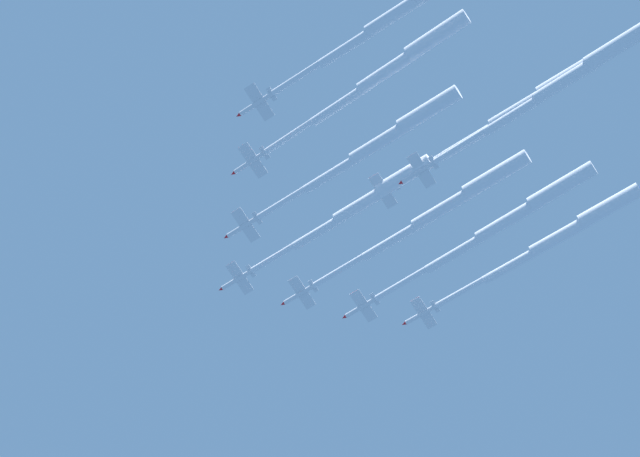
{
  "coord_description": "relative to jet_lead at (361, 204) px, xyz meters",
  "views": [
    {
      "loc": [
        29.25,
        115.74,
        -48.57
      ],
      "look_at": [
        0.0,
        0.0,
        179.92
      ],
      "focal_mm": 62.36,
      "sensor_mm": 36.0,
      "label": 1
    }
  ],
  "objects": [
    {
      "name": "jet_lead",
      "position": [
        0.0,
        0.0,
        0.0
      ],
      "size": [
        41.34,
        46.79,
        4.31
      ],
      "color": "silver"
    },
    {
      "name": "jet_port_inner",
      "position": [
        0.08,
        16.93,
        -1.76
      ],
      "size": [
        43.9,
        49.56,
        4.19
      ],
      "color": "silver"
    },
    {
      "name": "jet_starboard_inner",
      "position": [
        -18.79,
        4.52,
        -0.93
      ],
      "size": [
        46.84,
        53.42,
        4.31
      ],
      "color": "silver"
    },
    {
      "name": "jet_port_mid",
      "position": [
        2.52,
        32.48,
        0.9
      ],
      "size": [
        42.89,
        50.34,
        4.28
      ],
      "color": "silver"
    },
    {
      "name": "jet_starboard_mid",
      "position": [
        -34.0,
        5.32,
        -1.18
      ],
      "size": [
        46.79,
        54.32,
        4.2
      ],
      "color": "silver"
    },
    {
      "name": "jet_port_outer",
      "position": [
        4.87,
        45.56,
        -1.65
      ],
      "size": [
        42.1,
        47.24,
        4.29
      ],
      "color": "silver"
    },
    {
      "name": "jet_starboard_outer",
      "position": [
        -47.8,
        3.08,
        1.31
      ],
      "size": [
        44.7,
        50.56,
        4.21
      ],
      "color": "silver"
    },
    {
      "name": "jet_trail_port",
      "position": [
        -27.58,
        31.37,
        -0.27
      ],
      "size": [
        42.51,
        48.0,
        4.26
      ],
      "color": "silver"
    },
    {
      "name": "jet_trail_starboard",
      "position": [
        -34.86,
        40.47,
        -1.53
      ],
      "size": [
        43.39,
        50.28,
        4.32
      ],
      "color": "silver"
    }
  ]
}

